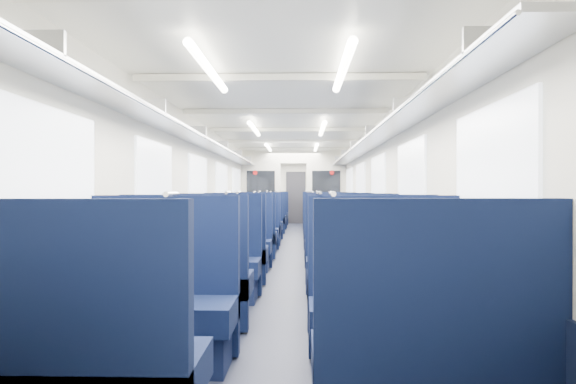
% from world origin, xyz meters
% --- Properties ---
extents(floor, '(2.80, 18.00, 0.01)m').
position_xyz_m(floor, '(0.00, 0.00, 0.00)').
color(floor, black).
rests_on(floor, ground).
extents(ceiling, '(2.80, 18.00, 0.01)m').
position_xyz_m(ceiling, '(0.00, 0.00, 2.35)').
color(ceiling, white).
rests_on(ceiling, wall_left).
extents(wall_left, '(0.02, 18.00, 2.35)m').
position_xyz_m(wall_left, '(-1.40, 0.00, 1.18)').
color(wall_left, beige).
rests_on(wall_left, floor).
extents(dado_left, '(0.03, 17.90, 0.70)m').
position_xyz_m(dado_left, '(-1.39, 0.00, 0.35)').
color(dado_left, black).
rests_on(dado_left, floor).
extents(wall_right, '(0.02, 18.00, 2.35)m').
position_xyz_m(wall_right, '(1.40, 0.00, 1.18)').
color(wall_right, beige).
rests_on(wall_right, floor).
extents(dado_right, '(0.03, 17.90, 0.70)m').
position_xyz_m(dado_right, '(1.39, 0.00, 0.35)').
color(dado_right, black).
rests_on(dado_right, floor).
extents(wall_far, '(2.80, 0.02, 2.35)m').
position_xyz_m(wall_far, '(0.00, 9.00, 1.18)').
color(wall_far, beige).
rests_on(wall_far, floor).
extents(luggage_rack_left, '(0.36, 17.40, 0.18)m').
position_xyz_m(luggage_rack_left, '(-1.21, 0.00, 1.97)').
color(luggage_rack_left, '#B2B5BA').
rests_on(luggage_rack_left, wall_left).
extents(luggage_rack_right, '(0.36, 17.40, 0.18)m').
position_xyz_m(luggage_rack_right, '(1.21, 0.00, 1.97)').
color(luggage_rack_right, '#B2B5BA').
rests_on(luggage_rack_right, wall_right).
extents(windows, '(2.78, 15.60, 0.75)m').
position_xyz_m(windows, '(0.00, -0.46, 1.42)').
color(windows, white).
rests_on(windows, wall_left).
extents(ceiling_fittings, '(2.70, 16.06, 0.11)m').
position_xyz_m(ceiling_fittings, '(0.00, -0.26, 2.29)').
color(ceiling_fittings, silver).
rests_on(ceiling_fittings, ceiling).
extents(end_door, '(0.75, 0.06, 2.00)m').
position_xyz_m(end_door, '(0.00, 8.94, 1.00)').
color(end_door, black).
rests_on(end_door, floor).
extents(bulkhead, '(2.80, 0.10, 2.35)m').
position_xyz_m(bulkhead, '(-0.00, 2.92, 1.23)').
color(bulkhead, silver).
rests_on(bulkhead, floor).
extents(seat_0, '(1.14, 0.63, 1.26)m').
position_xyz_m(seat_0, '(-0.83, -8.36, 0.39)').
color(seat_0, '#0A1433').
rests_on(seat_0, floor).
extents(seat_1, '(1.14, 0.63, 1.26)m').
position_xyz_m(seat_1, '(0.83, -8.20, 0.39)').
color(seat_1, '#0A1433').
rests_on(seat_1, floor).
extents(seat_2, '(1.14, 0.63, 1.26)m').
position_xyz_m(seat_2, '(-0.83, -7.01, 0.39)').
color(seat_2, '#0A1433').
rests_on(seat_2, floor).
extents(seat_3, '(1.14, 0.63, 1.26)m').
position_xyz_m(seat_3, '(0.83, -7.03, 0.39)').
color(seat_3, '#0A1433').
rests_on(seat_3, floor).
extents(seat_4, '(1.14, 0.63, 1.26)m').
position_xyz_m(seat_4, '(-0.83, -6.03, 0.39)').
color(seat_4, '#0A1433').
rests_on(seat_4, floor).
extents(seat_5, '(1.14, 0.63, 1.26)m').
position_xyz_m(seat_5, '(0.83, -6.02, 0.39)').
color(seat_5, '#0A1433').
rests_on(seat_5, floor).
extents(seat_6, '(1.14, 0.63, 1.26)m').
position_xyz_m(seat_6, '(-0.83, -4.81, 0.39)').
color(seat_6, '#0A1433').
rests_on(seat_6, floor).
extents(seat_7, '(1.14, 0.63, 1.26)m').
position_xyz_m(seat_7, '(0.83, -4.74, 0.39)').
color(seat_7, '#0A1433').
rests_on(seat_7, floor).
extents(seat_8, '(1.14, 0.63, 1.26)m').
position_xyz_m(seat_8, '(-0.83, -3.80, 0.39)').
color(seat_8, '#0A1433').
rests_on(seat_8, floor).
extents(seat_9, '(1.14, 0.63, 1.26)m').
position_xyz_m(seat_9, '(0.83, -3.76, 0.39)').
color(seat_9, '#0A1433').
rests_on(seat_9, floor).
extents(seat_10, '(1.14, 0.63, 1.26)m').
position_xyz_m(seat_10, '(-0.83, -2.61, 0.39)').
color(seat_10, '#0A1433').
rests_on(seat_10, floor).
extents(seat_11, '(1.14, 0.63, 1.26)m').
position_xyz_m(seat_11, '(0.83, -2.63, 0.39)').
color(seat_11, '#0A1433').
rests_on(seat_11, floor).
extents(seat_12, '(1.14, 0.63, 1.26)m').
position_xyz_m(seat_12, '(-0.83, -1.29, 0.39)').
color(seat_12, '#0A1433').
rests_on(seat_12, floor).
extents(seat_13, '(1.14, 0.63, 1.26)m').
position_xyz_m(seat_13, '(0.83, -1.46, 0.39)').
color(seat_13, '#0A1433').
rests_on(seat_13, floor).
extents(seat_14, '(1.14, 0.63, 1.26)m').
position_xyz_m(seat_14, '(-0.83, -0.11, 0.39)').
color(seat_14, '#0A1433').
rests_on(seat_14, floor).
extents(seat_15, '(1.14, 0.63, 1.26)m').
position_xyz_m(seat_15, '(0.83, -0.11, 0.39)').
color(seat_15, '#0A1433').
rests_on(seat_15, floor).
extents(seat_16, '(1.14, 0.63, 1.26)m').
position_xyz_m(seat_16, '(-0.83, 0.92, 0.39)').
color(seat_16, '#0A1433').
rests_on(seat_16, floor).
extents(seat_17, '(1.14, 0.63, 1.26)m').
position_xyz_m(seat_17, '(0.83, 0.85, 0.39)').
color(seat_17, '#0A1433').
rests_on(seat_17, floor).
extents(seat_18, '(1.14, 0.63, 1.26)m').
position_xyz_m(seat_18, '(-0.83, 2.17, 0.39)').
color(seat_18, '#0A1433').
rests_on(seat_18, floor).
extents(seat_19, '(1.14, 0.63, 1.26)m').
position_xyz_m(seat_19, '(0.83, 2.19, 0.39)').
color(seat_19, '#0A1433').
rests_on(seat_19, floor).
extents(seat_20, '(1.14, 0.63, 1.26)m').
position_xyz_m(seat_20, '(-0.83, 4.12, 0.39)').
color(seat_20, '#0A1433').
rests_on(seat_20, floor).
extents(seat_21, '(1.14, 0.63, 1.26)m').
position_xyz_m(seat_21, '(0.83, 4.18, 0.39)').
color(seat_21, '#0A1433').
rests_on(seat_21, floor).
extents(seat_22, '(1.14, 0.63, 1.26)m').
position_xyz_m(seat_22, '(-0.83, 5.37, 0.39)').
color(seat_22, '#0A1433').
rests_on(seat_22, floor).
extents(seat_23, '(1.14, 0.63, 1.26)m').
position_xyz_m(seat_23, '(0.83, 5.18, 0.39)').
color(seat_23, '#0A1433').
rests_on(seat_23, floor).
extents(seat_24, '(1.14, 0.63, 1.26)m').
position_xyz_m(seat_24, '(-0.83, 6.35, 0.39)').
color(seat_24, '#0A1433').
rests_on(seat_24, floor).
extents(seat_25, '(1.14, 0.63, 1.26)m').
position_xyz_m(seat_25, '(0.83, 6.46, 0.39)').
color(seat_25, '#0A1433').
rests_on(seat_25, floor).
extents(seat_26, '(1.14, 0.63, 1.26)m').
position_xyz_m(seat_26, '(-0.83, 7.58, 0.39)').
color(seat_26, '#0A1433').
rests_on(seat_26, floor).
extents(seat_27, '(1.14, 0.63, 1.26)m').
position_xyz_m(seat_27, '(0.83, 7.57, 0.39)').
color(seat_27, '#0A1433').
rests_on(seat_27, floor).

